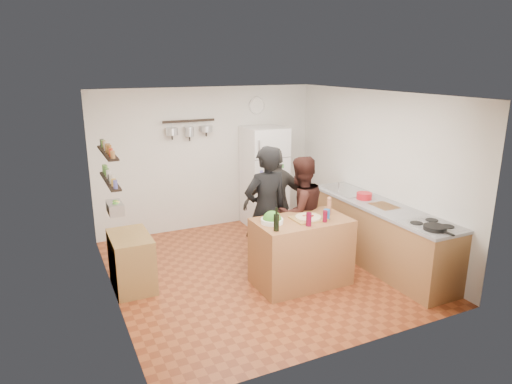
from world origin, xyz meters
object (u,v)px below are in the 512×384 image
salad_bowl (272,221)px  pepper_mill (329,207)px  salt_canister (327,214)px  skillet (435,228)px  person_back (275,203)px  side_table (132,261)px  red_bowl (364,196)px  fridge (264,177)px  person_left (266,211)px  prep_island (301,252)px  wall_clock (257,105)px  wine_bottle (276,223)px  counter_run (379,235)px  person_center (300,212)px

salad_bowl → pepper_mill: bearing=0.0°
salt_canister → skillet: (0.96, -0.93, -0.03)m
person_back → side_table: (-2.19, -0.11, -0.49)m
red_bowl → fridge: fridge is taller
salt_canister → person_left: size_ratio=0.07×
prep_island → wall_clock: (0.61, 2.67, 1.69)m
pepper_mill → red_bowl: bearing=21.2°
person_left → fridge: person_left is taller
wine_bottle → side_table: bearing=145.5°
prep_island → fridge: fridge is taller
prep_island → salad_bowl: bearing=173.2°
red_bowl → counter_run: bearing=-81.6°
person_center → fridge: 1.87m
person_left → counter_run: person_left is taller
wall_clock → side_table: bearing=-146.1°
pepper_mill → wine_bottle: bearing=-164.1°
red_bowl → fridge: 2.08m
person_left → person_back: 0.58m
wine_bottle → fridge: fridge is taller
counter_run → salad_bowl: bearing=179.8°
salt_canister → person_center: 0.65m
wine_bottle → fridge: 2.80m
counter_run → fridge: fridge is taller
person_center → counter_run: (1.09, -0.46, -0.37)m
salad_bowl → person_center: person_center is taller
skillet → red_bowl: 1.43m
person_left → person_back: size_ratio=1.07×
person_left → person_center: person_left is taller
prep_island → side_table: prep_island is taller
skillet → fridge: fridge is taller
prep_island → person_center: person_center is taller
person_center → counter_run: 1.24m
counter_run → skillet: (-0.10, -1.09, 0.50)m
salad_bowl → skillet: skillet is taller
counter_run → salt_canister: bearing=-171.2°
prep_island → pepper_mill: bearing=6.3°
counter_run → fridge: (-0.75, 2.30, 0.45)m
prep_island → wine_bottle: size_ratio=6.00×
salt_canister → wine_bottle: bearing=-172.9°
wine_bottle → fridge: bearing=66.6°
skillet → red_bowl: red_bowl is taller
salad_bowl → wine_bottle: size_ratio=1.39×
fridge → pepper_mill: bearing=-93.9°
wall_clock → pepper_mill: bearing=-93.5°
salt_canister → person_left: bearing=131.0°
wall_clock → person_center: bearing=-98.8°
wall_clock → counter_run: bearing=-74.1°
person_center → skillet: person_center is taller
person_back → side_table: bearing=9.9°
pepper_mill → counter_run: pepper_mill is taller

